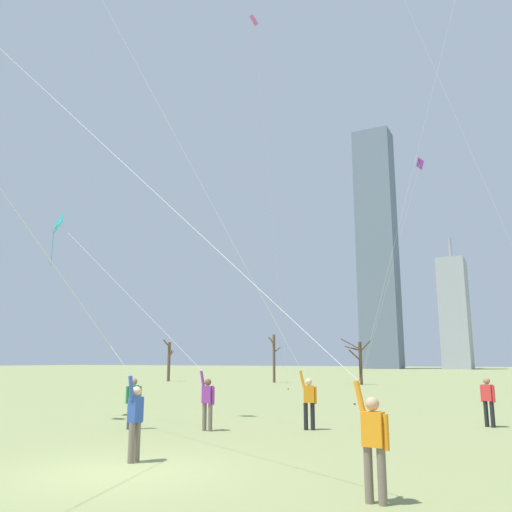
% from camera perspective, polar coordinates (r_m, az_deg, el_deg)
% --- Properties ---
extents(ground_plane, '(400.00, 400.00, 0.00)m').
position_cam_1_polar(ground_plane, '(11.77, -14.23, -21.62)').
color(ground_plane, '#848E56').
extents(kite_flyer_midfield_left_green, '(1.00, 12.99, 13.66)m').
position_cam_1_polar(kite_flyer_midfield_left_green, '(11.51, -17.37, -9.99)').
color(kite_flyer_midfield_left_green, '#726656').
rests_on(kite_flyer_midfield_left_green, ground).
extents(kite_flyer_midfield_center_teal, '(8.37, 0.74, 8.29)m').
position_cam_1_polar(kite_flyer_midfield_center_teal, '(18.20, -8.13, -11.95)').
color(kite_flyer_midfield_center_teal, '#726656').
rests_on(kite_flyer_midfield_center_teal, ground).
extents(kite_flyer_foreground_right_yellow, '(9.79, 3.75, 20.11)m').
position_cam_1_polar(kite_flyer_foreground_right_yellow, '(17.86, 2.01, -8.40)').
color(kite_flyer_foreground_right_yellow, black).
rests_on(kite_flyer_foreground_right_yellow, ground).
extents(kite_flyer_midfield_right_orange, '(16.65, 3.15, 15.64)m').
position_cam_1_polar(kite_flyer_midfield_right_orange, '(9.89, 2.33, -9.11)').
color(kite_flyer_midfield_right_orange, '#726656').
rests_on(kite_flyer_midfield_right_orange, ground).
extents(bystander_strolling_midfield, '(0.40, 0.38, 1.62)m').
position_cam_1_polar(bystander_strolling_midfield, '(18.40, -13.10, -14.95)').
color(bystander_strolling_midfield, '#33384C').
rests_on(bystander_strolling_midfield, ground).
extents(bystander_far_off_by_trees, '(0.47, 0.33, 1.62)m').
position_cam_1_polar(bystander_far_off_by_trees, '(20.09, 23.77, -13.97)').
color(bystander_far_off_by_trees, black).
rests_on(bystander_far_off_by_trees, ground).
extents(distant_kite_drifting_left_pink, '(0.74, 5.43, 29.45)m').
position_cam_1_polar(distant_kite_drifting_left_pink, '(44.94, 0.14, 20.75)').
color(distant_kite_drifting_left_pink, pink).
rests_on(distant_kite_drifting_left_pink, ground).
extents(distant_kite_high_overhead_purple, '(5.86, 2.60, 15.78)m').
position_cam_1_polar(distant_kite_high_overhead_purple, '(37.92, 16.56, 6.76)').
color(distant_kite_high_overhead_purple, purple).
rests_on(distant_kite_high_overhead_purple, ground).
extents(bare_tree_far_right_edge, '(2.95, 1.45, 4.24)m').
position_cam_1_polar(bare_tree_far_right_edge, '(51.01, 11.11, -10.97)').
color(bare_tree_far_right_edge, '#4C3828').
rests_on(bare_tree_far_right_edge, ground).
extents(bare_tree_right_of_center, '(1.19, 1.92, 4.83)m').
position_cam_1_polar(bare_tree_right_of_center, '(55.06, 1.95, -10.77)').
color(bare_tree_right_of_center, brown).
rests_on(bare_tree_right_of_center, ground).
extents(bare_tree_leftmost, '(1.22, 1.68, 4.47)m').
position_cam_1_polar(bare_tree_leftmost, '(59.11, -9.38, -11.02)').
color(bare_tree_leftmost, brown).
rests_on(bare_tree_leftmost, ground).
extents(skyline_mid_tower_right, '(6.96, 10.90, 35.15)m').
position_cam_1_polar(skyline_mid_tower_right, '(150.64, 20.67, -5.81)').
color(skyline_mid_tower_right, '#9EA3AD').
rests_on(skyline_mid_tower_right, ground).
extents(skyline_slender_spire, '(10.51, 7.96, 68.64)m').
position_cam_1_polar(skyline_slender_spire, '(154.87, 12.96, 1.04)').
color(skyline_slender_spire, slate).
rests_on(skyline_slender_spire, ground).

